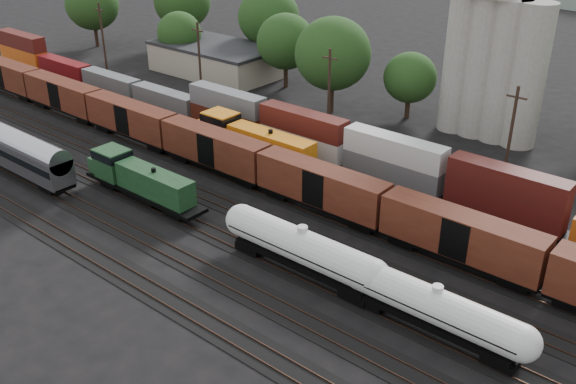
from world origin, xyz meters
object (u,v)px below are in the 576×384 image
Objects in this scene: orange_locomotive at (250,140)px; grain_silo at (494,53)px; tank_car_a at (302,248)px; green_locomotive at (137,178)px; passenger_coach at (5,144)px.

orange_locomotive is 0.67× the size of grain_silo.
grain_silo is (-1.96, 41.00, 8.56)m from tank_car_a.
grain_silo is at bearing 55.21° from orange_locomotive.
green_locomotive is 0.58× the size of grain_silo.
tank_car_a is 41.93m from grain_silo.
grain_silo is (38.32, 46.00, 7.97)m from passenger_coach.
passenger_coach is (-40.28, -5.00, 0.60)m from tank_car_a.
grain_silo reaches higher than passenger_coach.
orange_locomotive is at bearing 44.64° from passenger_coach.
orange_locomotive is at bearing 80.79° from green_locomotive.
grain_silo reaches higher than green_locomotive.
passenger_coach is 28.47m from orange_locomotive.
passenger_coach is at bearing -172.92° from tank_car_a.
passenger_coach is at bearing -135.36° from orange_locomotive.
green_locomotive is 0.97× the size of tank_car_a.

